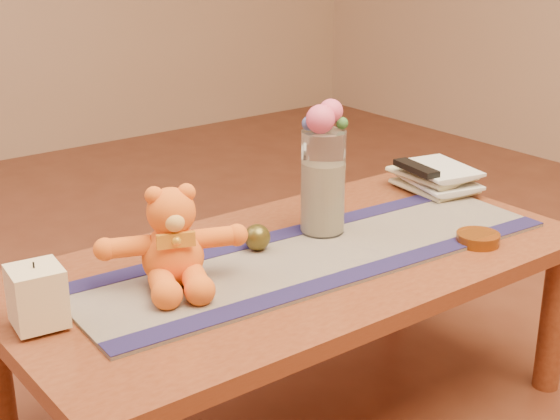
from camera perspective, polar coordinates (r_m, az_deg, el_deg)
floor at (r=2.15m, az=1.09°, el=-14.39°), size 5.50×5.50×0.00m
coffee_table_top at (r=1.94m, az=1.17°, el=-3.86°), size 1.40×0.70×0.04m
table_leg_fr at (r=2.30m, az=18.51°, el=-7.19°), size 0.07×0.07×0.41m
table_leg_br at (r=2.62m, az=8.15°, el=-2.83°), size 0.07×0.07×0.41m
persian_runner at (r=1.94m, az=2.65°, el=-3.13°), size 1.22×0.41×0.01m
runner_border_near at (r=1.83m, az=5.38°, el=-4.44°), size 1.20×0.12×0.00m
runner_border_far at (r=2.05m, az=0.21°, el=-1.68°), size 1.20×0.12×0.00m
teddy_bear at (r=1.77m, az=-7.53°, el=-1.85°), size 0.38×0.35×0.21m
pillar_candle at (r=1.66m, az=-16.57°, el=-5.77°), size 0.11×0.11×0.12m
candle_wick at (r=1.63m, az=-16.79°, el=-3.70°), size 0.00×0.00×0.01m
glass_vase at (r=2.02m, az=3.01°, el=1.94°), size 0.11×0.11×0.26m
potpourri_fill at (r=2.04m, az=2.99°, el=0.89°), size 0.09×0.09×0.18m
rose_left at (r=1.96m, az=2.84°, el=6.34°), size 0.07×0.07×0.07m
rose_right at (r=2.00m, az=3.56°, el=6.88°), size 0.06×0.06×0.06m
blue_flower_back at (r=2.01m, az=2.66°, el=6.51°), size 0.04×0.04×0.04m
blue_flower_side at (r=1.98m, az=2.05°, el=6.05°), size 0.04×0.04×0.04m
leaf_sprig at (r=1.99m, az=4.34°, el=6.05°), size 0.03×0.03×0.03m
bronze_ball at (r=1.94m, az=-1.60°, el=-1.91°), size 0.08×0.08×0.06m
book_bottom at (r=2.38m, az=9.22°, el=1.24°), size 0.19×0.24×0.02m
book_lower at (r=2.37m, az=9.40°, el=1.67°), size 0.21×0.26×0.02m
book_upper at (r=2.37m, az=9.11°, el=2.11°), size 0.18×0.23×0.02m
book_top at (r=2.36m, az=9.40°, el=2.55°), size 0.21×0.25×0.02m
tv_remote at (r=2.35m, az=9.47°, el=2.89°), size 0.07×0.17×0.02m
amber_dish at (r=2.06m, az=13.63°, el=-1.96°), size 0.13×0.13×0.03m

